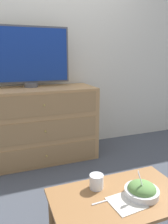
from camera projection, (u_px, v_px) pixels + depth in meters
name	position (u px, v px, depth m)	size (l,w,h in m)	color
ground_plane	(44.00, 147.00, 2.93)	(12.00, 12.00, 0.00)	#474C56
wall_back	(39.00, 47.00, 2.63)	(12.00, 0.05, 2.60)	silver
dresser	(41.00, 124.00, 2.54)	(1.25, 0.54, 0.85)	tan
tv	(29.00, 56.00, 2.42)	(0.89, 0.15, 0.66)	#515156
coffee_table	(120.00, 205.00, 1.32)	(0.82, 0.48, 0.38)	#9E6B3D
takeout_bowl	(142.00, 190.00, 1.31)	(0.21, 0.21, 0.17)	silver
drink_cup	(96.00, 182.00, 1.38)	(0.09, 0.09, 0.09)	#9E6638
napkin	(126.00, 203.00, 1.24)	(0.20, 0.20, 0.00)	silver
knife	(105.00, 201.00, 1.26)	(0.17, 0.02, 0.01)	silver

